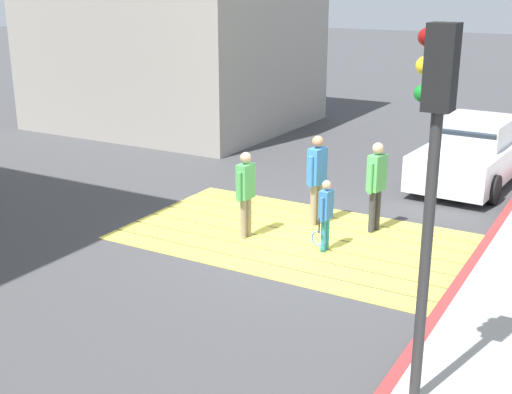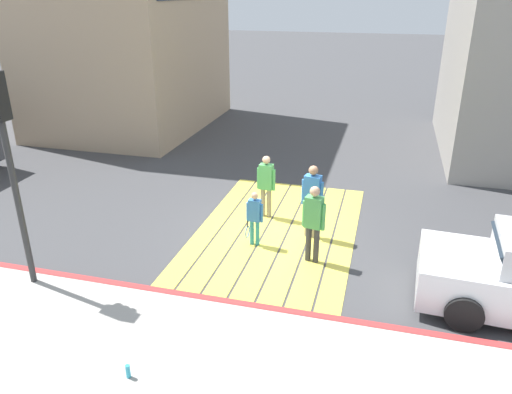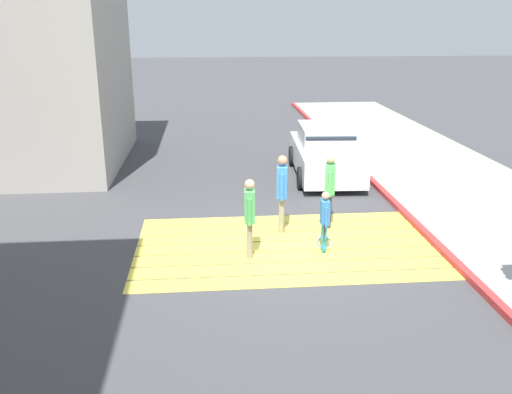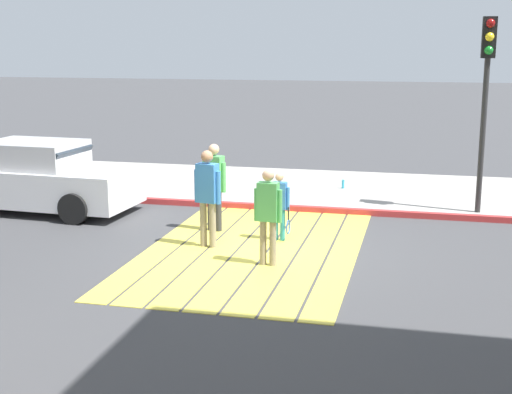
{
  "view_description": "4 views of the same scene",
  "coord_description": "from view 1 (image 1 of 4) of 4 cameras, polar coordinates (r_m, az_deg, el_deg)",
  "views": [
    {
      "loc": [
        -5.31,
        10.66,
        4.57
      ],
      "look_at": [
        0.38,
        0.81,
        0.97
      ],
      "focal_mm": 47.02,
      "sensor_mm": 36.0,
      "label": 1
    },
    {
      "loc": [
        -10.59,
        -2.35,
        5.53
      ],
      "look_at": [
        0.35,
        0.61,
        0.72
      ],
      "focal_mm": 34.63,
      "sensor_mm": 36.0,
      "label": 2
    },
    {
      "loc": [
        1.59,
        10.82,
        4.71
      ],
      "look_at": [
        0.6,
        -0.41,
        1.01
      ],
      "focal_mm": 38.37,
      "sensor_mm": 36.0,
      "label": 3
    },
    {
      "loc": [
        12.17,
        2.96,
        3.7
      ],
      "look_at": [
        0.45,
        0.18,
        1.1
      ],
      "focal_mm": 50.12,
      "sensor_mm": 36.0,
      "label": 4
    }
  ],
  "objects": [
    {
      "name": "ground_plane",
      "position": [
        12.76,
        3.32,
        -3.45
      ],
      "size": [
        120.0,
        120.0,
        0.0
      ],
      "primitive_type": "plane",
      "color": "#424244"
    },
    {
      "name": "crosswalk_stripes",
      "position": [
        12.76,
        3.32,
        -3.43
      ],
      "size": [
        6.4,
        3.8,
        0.01
      ],
      "color": "#EAD64C",
      "rests_on": "ground"
    },
    {
      "name": "curb_painted",
      "position": [
        11.76,
        17.68,
        -5.85
      ],
      "size": [
        0.16,
        40.0,
        0.13
      ],
      "primitive_type": "cube",
      "color": "#BC3333",
      "rests_on": "ground"
    },
    {
      "name": "building_far_south",
      "position": [
        23.1,
        -6.95,
        15.08
      ],
      "size": [
        8.0,
        7.04,
        7.22
      ],
      "color": "gray",
      "rests_on": "ground"
    },
    {
      "name": "car_parked_near_curb",
      "position": [
        16.83,
        17.91,
        3.54
      ],
      "size": [
        2.17,
        4.4,
        1.57
      ],
      "color": "white",
      "rests_on": "ground"
    },
    {
      "name": "traffic_light_corner",
      "position": [
        6.91,
        14.79,
        4.14
      ],
      "size": [
        0.39,
        0.28,
        4.24
      ],
      "color": "#2D2D2D",
      "rests_on": "ground"
    },
    {
      "name": "pedestrian_adult_lead",
      "position": [
        12.42,
        -0.88,
        0.71
      ],
      "size": [
        0.24,
        0.49,
        1.66
      ],
      "color": "gray",
      "rests_on": "ground"
    },
    {
      "name": "pedestrian_adult_trailing",
      "position": [
        13.14,
        5.2,
        1.99
      ],
      "size": [
        0.29,
        0.52,
        1.81
      ],
      "color": "gray",
      "rests_on": "ground"
    },
    {
      "name": "pedestrian_adult_side",
      "position": [
        12.93,
        10.2,
        1.39
      ],
      "size": [
        0.3,
        0.51,
        1.77
      ],
      "color": "#333338",
      "rests_on": "ground"
    },
    {
      "name": "pedestrian_child_with_racket",
      "position": [
        11.9,
        5.94,
        -1.27
      ],
      "size": [
        0.28,
        0.4,
        1.32
      ],
      "color": "teal",
      "rests_on": "ground"
    }
  ]
}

